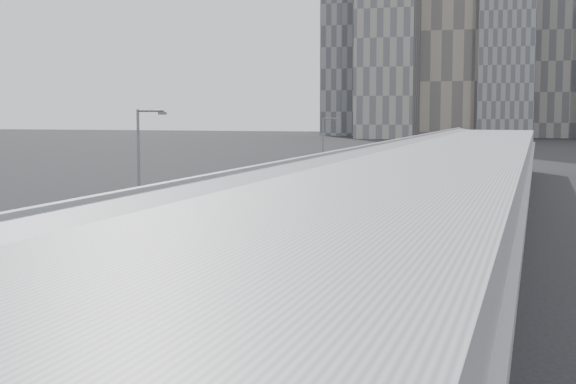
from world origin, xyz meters
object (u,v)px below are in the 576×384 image
at_px(bus_6, 380,183).
at_px(bus_8, 417,166).
at_px(street_lamp_near, 141,176).
at_px(shipping_container, 359,172).
at_px(street_lamp_far, 324,150).
at_px(suv, 384,166).
at_px(bus_3, 263,232).
at_px(bus_9, 430,161).
at_px(bus_5, 353,193).
at_px(bus_4, 324,209).
at_px(bus_2, 174,275).
at_px(bus_7, 403,173).

relative_size(bus_6, bus_8, 0.99).
xyz_separation_m(street_lamp_near, shipping_container, (-0.73, 68.19, -4.49)).
relative_size(street_lamp_far, suv, 1.50).
xyz_separation_m(bus_3, street_lamp_far, (-6.47, 40.96, 3.59)).
bearing_deg(shipping_container, bus_9, 62.66).
distance_m(bus_3, street_lamp_near, 9.14).
height_order(bus_9, street_lamp_near, street_lamp_near).
xyz_separation_m(bus_3, shipping_container, (-7.05, 62.92, -0.49)).
height_order(bus_8, street_lamp_far, street_lamp_far).
distance_m(bus_8, shipping_container, 11.49).
distance_m(bus_6, shipping_container, 23.28).
bearing_deg(bus_5, street_lamp_far, 112.38).
xyz_separation_m(bus_5, bus_6, (0.44, 12.58, -0.12)).
relative_size(bus_3, bus_5, 1.02).
xyz_separation_m(bus_3, bus_9, (0.52, 84.02, -0.10)).
relative_size(bus_8, street_lamp_far, 1.36).
height_order(bus_4, bus_9, bus_4).
bearing_deg(bus_2, street_lamp_far, 92.99).
height_order(bus_2, street_lamp_near, street_lamp_near).
height_order(bus_2, suv, bus_2).
distance_m(bus_5, bus_8, 43.62).
distance_m(bus_3, bus_5, 28.26).
xyz_separation_m(bus_3, bus_5, (-0.13, 28.26, -0.04)).
xyz_separation_m(bus_2, shipping_container, (-7.36, 77.50, -0.39)).
height_order(bus_2, bus_7, bus_7).
height_order(bus_7, street_lamp_far, street_lamp_far).
relative_size(bus_8, street_lamp_near, 1.25).
distance_m(bus_5, shipping_container, 35.35).
distance_m(bus_2, bus_9, 98.59).
xyz_separation_m(bus_3, street_lamp_near, (-6.31, -5.27, 4.00)).
height_order(bus_3, bus_5, bus_3).
height_order(bus_4, bus_6, bus_4).
bearing_deg(shipping_container, street_lamp_near, -97.00).
height_order(bus_7, suv, bus_7).
xyz_separation_m(bus_7, bus_9, (-0.09, 28.73, -0.09)).
distance_m(bus_3, shipping_container, 63.32).
relative_size(bus_6, bus_9, 0.97).
relative_size(bus_8, bus_9, 0.98).
bearing_deg(bus_4, bus_3, -98.36).
xyz_separation_m(shipping_container, suv, (0.21, 18.87, -0.31)).
distance_m(bus_4, bus_7, 41.49).
relative_size(bus_3, bus_8, 1.09).
xyz_separation_m(bus_2, bus_3, (-0.32, 14.58, 0.11)).
relative_size(bus_8, shipping_container, 2.03).
relative_size(bus_2, street_lamp_far, 1.39).
height_order(bus_6, bus_9, bus_9).
bearing_deg(bus_8, bus_5, -85.74).
distance_m(bus_8, bus_9, 12.14).
xyz_separation_m(bus_2, street_lamp_far, (-6.78, 55.54, 3.69)).
relative_size(bus_2, street_lamp_near, 1.28).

